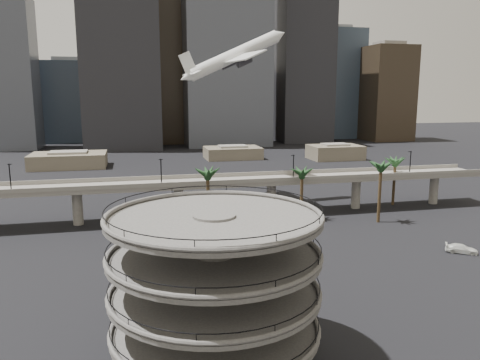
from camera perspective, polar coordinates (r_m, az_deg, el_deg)
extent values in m
plane|color=black|center=(60.59, 9.10, -17.51)|extent=(700.00, 700.00, 0.00)
cylinder|color=#4D4B47|center=(50.30, -3.08, -13.35)|extent=(4.40, 4.40, 16.50)
cylinder|color=#4D4B47|center=(52.16, -3.03, -17.60)|extent=(22.00, 22.00, 0.45)
torus|color=#4D4B47|center=(51.94, -3.03, -17.14)|extent=(22.20, 22.20, 0.50)
torus|color=black|center=(51.57, -3.04, -16.35)|extent=(21.80, 21.80, 0.10)
cylinder|color=#4D4B47|center=(50.40, -3.07, -13.59)|extent=(22.00, 22.00, 0.45)
torus|color=#4D4B47|center=(50.20, -3.08, -13.09)|extent=(22.20, 22.20, 0.50)
torus|color=black|center=(49.89, -3.09, -12.25)|extent=(21.80, 21.80, 0.10)
cylinder|color=#4D4B47|center=(48.90, -3.12, -9.31)|extent=(22.00, 22.00, 0.45)
torus|color=#4D4B47|center=(48.74, -3.13, -8.78)|extent=(22.20, 22.20, 0.50)
torus|color=black|center=(48.48, -3.14, -7.89)|extent=(21.80, 21.80, 0.10)
cylinder|color=#4D4B47|center=(47.69, -3.17, -4.78)|extent=(22.00, 22.00, 0.45)
torus|color=#4D4B47|center=(47.56, -3.17, -4.23)|extent=(22.20, 22.20, 0.50)
torus|color=black|center=(47.36, -3.18, -3.29)|extent=(21.80, 21.80, 0.10)
cube|color=slate|center=(108.31, -1.72, -0.28)|extent=(130.00, 9.00, 0.90)
cube|color=slate|center=(103.81, -1.24, -0.25)|extent=(130.00, 0.30, 1.00)
cube|color=slate|center=(112.49, -2.18, 0.59)|extent=(130.00, 0.30, 1.00)
cylinder|color=slate|center=(107.88, -19.19, -3.20)|extent=(2.20, 2.20, 8.00)
cylinder|color=slate|center=(107.63, -7.47, -2.72)|extent=(2.20, 2.20, 8.00)
cylinder|color=slate|center=(111.80, 3.83, -2.15)|extent=(2.20, 2.20, 8.00)
cylinder|color=slate|center=(119.92, 13.95, -1.57)|extent=(2.20, 2.20, 8.00)
cylinder|color=slate|center=(131.27, 22.55, -1.04)|extent=(2.20, 2.20, 8.00)
cylinder|color=black|center=(104.58, -26.22, 0.18)|extent=(0.24, 0.24, 6.00)
cylinder|color=black|center=(101.90, -9.59, 0.89)|extent=(0.24, 0.24, 6.00)
cylinder|color=black|center=(107.84, 6.53, 1.50)|extent=(0.24, 0.24, 6.00)
cylinder|color=black|center=(121.15, 20.04, 1.92)|extent=(0.24, 0.24, 6.00)
cylinder|color=#43341D|center=(97.09, -3.92, -2.74)|extent=(0.70, 0.70, 12.15)
ellipsoid|color=#1C3E1D|center=(95.81, -3.96, 1.03)|extent=(4.40, 4.40, 2.00)
cylinder|color=#43341D|center=(106.55, 7.51, -1.98)|extent=(0.70, 0.70, 10.80)
ellipsoid|color=#1C3E1D|center=(105.45, 7.58, 1.10)|extent=(4.40, 4.40, 2.00)
cylinder|color=#43341D|center=(107.77, 16.64, -1.70)|extent=(0.70, 0.70, 12.60)
ellipsoid|color=#1C3E1D|center=(106.60, 16.83, 1.82)|extent=(4.40, 4.40, 2.00)
cylinder|color=#43341D|center=(125.73, 18.26, -0.39)|extent=(0.70, 0.70, 11.25)
ellipsoid|color=#1C3E1D|center=(124.78, 18.42, 2.32)|extent=(4.40, 4.40, 2.00)
cube|color=brown|center=(192.58, -20.14, 2.28)|extent=(28.00, 18.00, 5.50)
cube|color=slate|center=(192.19, -20.20, 3.20)|extent=(14.00, 9.00, 0.80)
cube|color=brown|center=(205.50, -0.90, 3.34)|extent=(24.00, 16.00, 5.00)
cube|color=slate|center=(205.16, -0.90, 4.14)|extent=(12.00, 8.00, 0.80)
cube|color=brown|center=(207.59, 11.52, 3.34)|extent=(22.00, 15.00, 6.00)
cube|color=slate|center=(207.20, 11.55, 4.27)|extent=(11.00, 7.50, 0.80)
cube|color=#464A53|center=(266.15, -26.43, 11.45)|extent=(26.00, 24.00, 74.95)
cube|color=#323F4E|center=(296.35, -19.90, 8.92)|extent=(30.00, 30.00, 46.12)
cube|color=slate|center=(296.91, -20.20, 13.60)|extent=(16.50, 16.50, 2.40)
cube|color=black|center=(250.56, -14.48, 15.86)|extent=(38.00, 30.00, 105.70)
cube|color=#2F251A|center=(275.93, -7.86, 13.56)|extent=(28.00, 26.00, 86.48)
cube|color=#464A53|center=(260.99, -1.80, 17.01)|extent=(45.00, 32.00, 115.31)
cube|color=gray|center=(299.20, 1.68, 9.00)|extent=(24.00, 24.00, 40.36)
cube|color=slate|center=(299.37, 1.70, 13.09)|extent=(13.20, 13.20, 2.40)
cube|color=black|center=(282.71, 7.69, 13.98)|extent=(30.00, 28.00, 91.29)
cube|color=#323F4E|center=(310.95, 11.06, 11.35)|extent=(34.00, 30.00, 67.27)
cube|color=slate|center=(313.48, 11.30, 17.72)|extent=(18.70, 16.50, 2.40)
cube|color=#2F251A|center=(299.98, 17.43, 10.00)|extent=(26.00, 26.00, 55.73)
cube|color=slate|center=(301.33, 17.74, 15.53)|extent=(14.30, 14.30, 2.40)
cube|color=gray|center=(311.91, -5.94, 8.66)|extent=(22.00, 22.00, 36.52)
cube|color=slate|center=(311.88, -6.01, 12.23)|extent=(12.10, 12.10, 2.40)
cylinder|color=silver|center=(121.57, -0.66, 14.97)|extent=(24.76, 7.98, 13.16)
cone|color=silver|center=(127.80, 4.89, 17.25)|extent=(4.77, 4.02, 4.27)
cone|color=silver|center=(116.71, -6.60, 12.31)|extent=(4.56, 3.64, 3.93)
cube|color=silver|center=(121.26, -0.93, 14.57)|extent=(10.72, 27.78, 2.65)
cube|color=silver|center=(117.22, -5.89, 12.84)|extent=(3.81, 9.31, 1.08)
cube|color=silver|center=(117.02, -6.40, 13.97)|extent=(4.63, 1.22, 5.74)
cylinder|color=#25252A|center=(126.14, -1.46, 13.96)|extent=(4.49, 2.60, 3.19)
cylinder|color=#25252A|center=(117.02, 0.49, 14.23)|extent=(4.49, 2.60, 3.19)
imported|color=maroon|center=(77.98, 0.43, -10.17)|extent=(4.76, 2.68, 1.53)
imported|color=black|center=(76.80, 7.15, -10.64)|extent=(4.32, 1.68, 1.40)
imported|color=silver|center=(93.90, 25.39, -7.58)|extent=(5.73, 4.84, 1.57)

